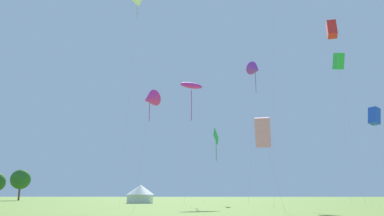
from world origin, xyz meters
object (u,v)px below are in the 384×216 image
kite_magenta_delta (150,99)px  kite_purple_delta (255,69)px  kite_magenta_parafoil (191,86)px  kite_pink_box (263,132)px  kite_green_box (338,61)px  festival_tent_center (140,193)px  kite_red_box (332,29)px  kite_blue_box (374,116)px  tree_distant_right (21,179)px  kite_green_diamond (216,138)px  kite_white_delta (138,1)px

kite_magenta_delta → kite_purple_delta: size_ratio=0.58×
kite_purple_delta → kite_magenta_parafoil: kite_purple_delta is taller
kite_pink_box → kite_magenta_parafoil: bearing=108.1°
kite_green_box → festival_tent_center: (-34.59, 2.97, -22.30)m
kite_red_box → kite_magenta_delta: size_ratio=2.28×
kite_blue_box → tree_distant_right: kite_blue_box is taller
kite_green_diamond → kite_green_box: bearing=6.7°
kite_white_delta → kite_magenta_delta: bearing=-70.9°
kite_magenta_delta → kite_blue_box: bearing=18.5°
kite_green_box → kite_purple_delta: bearing=-153.3°
kite_blue_box → tree_distant_right: (-67.41, 43.51, -6.00)m
kite_blue_box → kite_red_box: size_ratio=0.43×
kite_green_diamond → kite_pink_box: 24.67m
kite_green_diamond → tree_distant_right: kite_green_diamond is taller
kite_white_delta → kite_green_diamond: (11.74, 8.62, -19.83)m
festival_tent_center → kite_magenta_parafoil: bearing=-28.6°
kite_white_delta → tree_distant_right: bearing=132.5°
festival_tent_center → kite_green_diamond: bearing=-22.8°
kite_white_delta → kite_magenta_parafoil: (7.74, 9.17, -10.86)m
kite_purple_delta → festival_tent_center: (-19.13, 10.77, -18.38)m
festival_tent_center → tree_distant_right: size_ratio=0.64×
kite_red_box → festival_tent_center: bearing=161.7°
kite_green_diamond → tree_distant_right: (-47.80, 30.71, -5.37)m
kite_red_box → tree_distant_right: size_ratio=3.77×
kite_magenta_parafoil → festival_tent_center: (-9.07, 4.95, -17.66)m
kite_red_box → tree_distant_right: kite_red_box is taller
kite_green_box → tree_distant_right: bearing=157.9°
kite_magenta_delta → kite_green_box: bearing=40.2°
kite_blue_box → kite_pink_box: kite_blue_box is taller
kite_white_delta → kite_green_diamond: 24.60m
kite_blue_box → festival_tent_center: size_ratio=2.56×
kite_red_box → tree_distant_right: bearing=151.7°
kite_red_box → festival_tent_center: (-31.32, 10.37, -24.86)m
kite_blue_box → kite_pink_box: bearing=-143.9°
kite_purple_delta → kite_magenta_parafoil: 11.64m
kite_green_box → festival_tent_center: bearing=175.1°
kite_blue_box → festival_tent_center: (-32.69, 18.30, -9.33)m
kite_pink_box → festival_tent_center: kite_pink_box is taller
kite_white_delta → tree_distant_right: (-36.06, 39.33, -25.19)m
kite_magenta_parafoil → kite_green_box: (25.52, 1.98, 4.64)m
kite_green_diamond → festival_tent_center: size_ratio=2.52×
kite_red_box → kite_magenta_parafoil: (-22.25, 5.42, -7.20)m
kite_green_diamond → kite_purple_delta: kite_purple_delta is taller
kite_green_diamond → kite_pink_box: (4.07, -24.13, -3.17)m
kite_blue_box → tree_distant_right: 80.46m
kite_green_diamond → kite_magenta_delta: 22.92m
kite_magenta_parafoil → kite_green_box: kite_green_box is taller
kite_blue_box → kite_green_box: kite_green_box is taller
kite_red_box → kite_green_box: size_ratio=1.10×
kite_magenta_parafoil → festival_tent_center: size_ratio=4.24×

